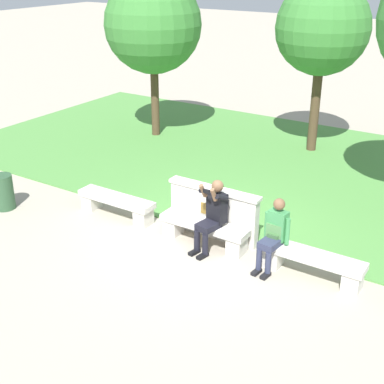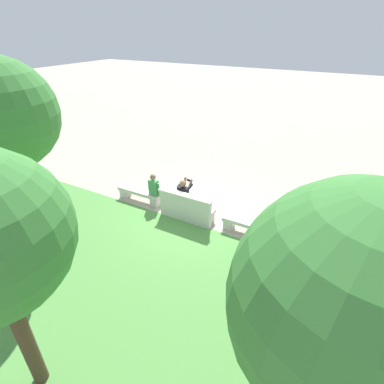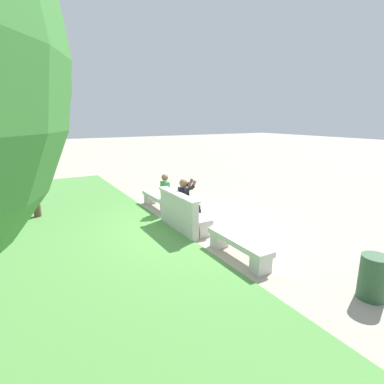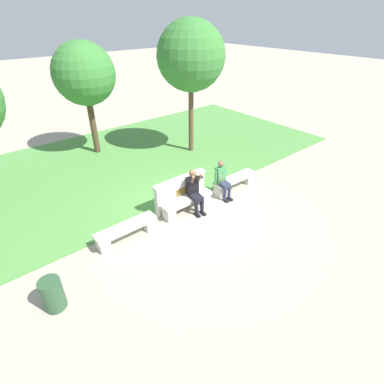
{
  "view_description": "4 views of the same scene",
  "coord_description": "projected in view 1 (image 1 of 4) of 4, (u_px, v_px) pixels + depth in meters",
  "views": [
    {
      "loc": [
        4.54,
        -7.49,
        4.96
      ],
      "look_at": [
        -0.18,
        -0.13,
        1.06
      ],
      "focal_mm": 50.0,
      "sensor_mm": 36.0,
      "label": 1
    },
    {
      "loc": [
        -4.14,
        7.43,
        5.69
      ],
      "look_at": [
        0.04,
        -0.2,
        0.83
      ],
      "focal_mm": 28.0,
      "sensor_mm": 36.0,
      "label": 2
    },
    {
      "loc": [
        -6.7,
        3.79,
        2.91
      ],
      "look_at": [
        0.57,
        -0.42,
        0.83
      ],
      "focal_mm": 28.0,
      "sensor_mm": 36.0,
      "label": 3
    },
    {
      "loc": [
        -4.81,
        -6.02,
        5.38
      ],
      "look_at": [
        0.01,
        -0.22,
        0.77
      ],
      "focal_mm": 28.0,
      "sensor_mm": 36.0,
      "label": 4
    }
  ],
  "objects": [
    {
      "name": "ground_plane",
      "position": [
        204.0,
        243.0,
        10.02
      ],
      "size": [
        80.0,
        80.0,
        0.0
      ],
      "primitive_type": "plane",
      "color": "#A89E8C"
    },
    {
      "name": "backpack",
      "position": [
        275.0,
        233.0,
        9.08
      ],
      "size": [
        0.28,
        0.24,
        0.43
      ],
      "color": "#4C7F47",
      "rests_on": "bench_mid"
    },
    {
      "name": "tree_left_background",
      "position": [
        323.0,
        28.0,
        13.42
      ],
      "size": [
        2.39,
        2.39,
        4.47
      ],
      "color": "#4C3826",
      "rests_on": "ground"
    },
    {
      "name": "bench_main",
      "position": [
        116.0,
        203.0,
        10.94
      ],
      "size": [
        1.74,
        0.4,
        0.45
      ],
      "color": "beige",
      "rests_on": "ground"
    },
    {
      "name": "trash_bin",
      "position": [
        3.0,
        192.0,
        11.25
      ],
      "size": [
        0.44,
        0.44,
        0.75
      ],
      "primitive_type": "cylinder",
      "color": "#2D5133",
      "rests_on": "ground"
    },
    {
      "name": "bench_near",
      "position": [
        204.0,
        229.0,
        9.9
      ],
      "size": [
        1.74,
        0.4,
        0.45
      ],
      "color": "beige",
      "rests_on": "ground"
    },
    {
      "name": "person_photographer",
      "position": [
        213.0,
        212.0,
        9.55
      ],
      "size": [
        0.52,
        0.77,
        1.32
      ],
      "color": "black",
      "rests_on": "ground"
    },
    {
      "name": "tree_behind_wall",
      "position": [
        153.0,
        25.0,
        14.69
      ],
      "size": [
        2.7,
        2.7,
        4.54
      ],
      "color": "#4C3826",
      "rests_on": "ground"
    },
    {
      "name": "bench_mid",
      "position": [
        312.0,
        262.0,
        8.86
      ],
      "size": [
        1.74,
        0.4,
        0.45
      ],
      "color": "beige",
      "rests_on": "ground"
    },
    {
      "name": "person_distant",
      "position": [
        274.0,
        232.0,
        9.0
      ],
      "size": [
        0.48,
        0.7,
        1.26
      ],
      "color": "black",
      "rests_on": "ground"
    },
    {
      "name": "backrest_wall_with_plaque",
      "position": [
        214.0,
        212.0,
        10.07
      ],
      "size": [
        1.88,
        0.24,
        1.01
      ],
      "color": "beige",
      "rests_on": "ground"
    },
    {
      "name": "grass_strip",
      "position": [
        295.0,
        170.0,
        13.38
      ],
      "size": [
        17.96,
        8.0,
        0.03
      ],
      "primitive_type": "cube",
      "color": "#518E42",
      "rests_on": "ground"
    }
  ]
}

